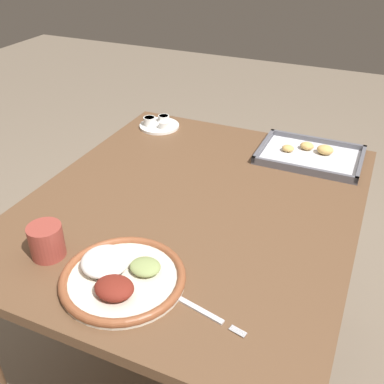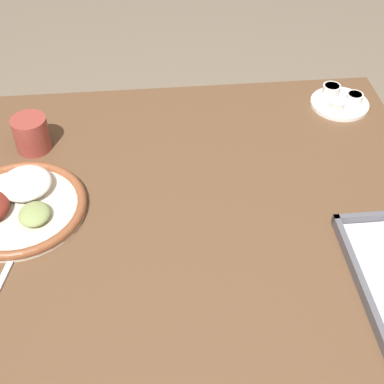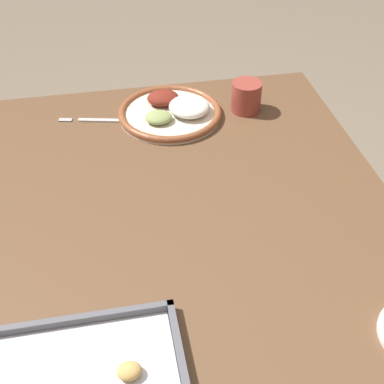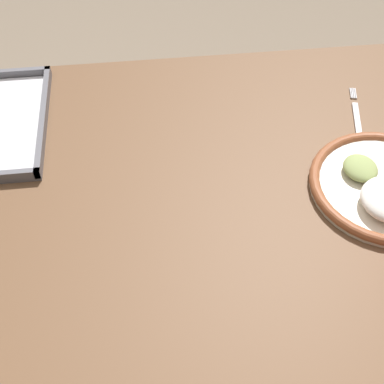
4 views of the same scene
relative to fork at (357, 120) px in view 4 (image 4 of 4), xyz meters
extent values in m
plane|color=#7A6B59|center=(-0.18, 0.37, -0.74)|extent=(8.00, 8.00, 0.00)
cube|color=brown|center=(-0.18, 0.37, -0.02)|extent=(0.91, 1.07, 0.03)
cylinder|color=brown|center=(0.22, -0.11, -0.39)|extent=(0.06, 0.06, 0.71)
cylinder|color=brown|center=(0.22, 0.86, -0.39)|extent=(0.06, 0.06, 0.71)
cylinder|color=beige|center=(-0.19, 0.01, 0.00)|extent=(0.28, 0.28, 0.01)
ellipsoid|color=#8C9E5B|center=(-0.16, 0.05, 0.02)|extent=(0.07, 0.06, 0.02)
cube|color=silver|center=(-0.01, 0.00, 0.00)|extent=(0.14, 0.04, 0.00)
cylinder|color=silver|center=(0.09, -0.03, 0.00)|extent=(0.03, 0.01, 0.00)
cylinder|color=silver|center=(0.09, -0.02, 0.00)|extent=(0.03, 0.01, 0.00)
cylinder|color=silver|center=(0.09, -0.02, 0.00)|extent=(0.03, 0.01, 0.00)
cylinder|color=silver|center=(0.09, -0.01, 0.00)|extent=(0.03, 0.01, 0.00)
cube|color=#595960|center=(0.07, 0.66, 0.01)|extent=(0.33, 0.01, 0.02)
camera|label=1|loc=(0.25, -0.60, 0.70)|focal=42.00mm
camera|label=2|loc=(0.62, 0.30, 0.80)|focal=50.00mm
camera|label=3|loc=(-0.02, 1.25, 0.78)|focal=50.00mm
camera|label=4|loc=(-0.81, 0.45, 0.75)|focal=50.00mm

